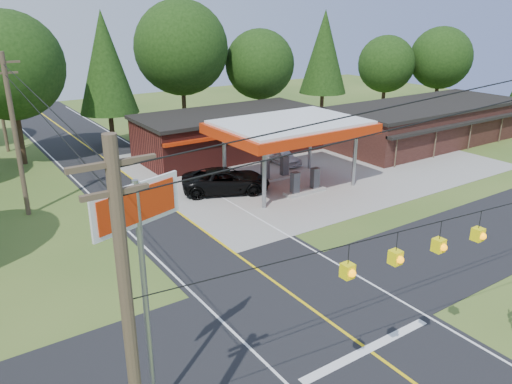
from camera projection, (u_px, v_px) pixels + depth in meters
ground at (307, 306)px, 21.86m from camera, size 120.00×120.00×0.00m
main_highway at (307, 306)px, 21.85m from camera, size 8.00×120.00×0.02m
cross_road at (307, 306)px, 21.85m from camera, size 70.00×7.00×0.02m
lane_center_yellow at (307, 306)px, 21.85m from camera, size 0.15×110.00×0.00m
gas_canopy at (291, 129)px, 35.23m from camera, size 10.60×7.40×4.88m
convenience_store at (230, 133)px, 44.33m from camera, size 16.40×7.55×3.80m
strip_building at (426, 123)px, 48.34m from camera, size 20.40×8.75×3.80m
utility_pole_near_left at (131, 343)px, 11.18m from camera, size 1.80×0.30×10.00m
utility_pole_far_left at (15, 134)px, 29.87m from camera, size 1.80×0.30×10.00m
overhead_beacons at (420, 229)px, 14.52m from camera, size 17.04×2.04×1.03m
treeline_backdrop at (120, 75)px, 38.39m from camera, size 70.27×51.59×13.30m
suv_car at (226, 181)px, 35.21m from camera, size 8.18×8.18×1.72m
sedan_car at (283, 157)px, 41.76m from camera, size 3.80×3.80×1.26m
big_stop_sign at (141, 244)px, 14.01m from camera, size 2.83×0.97×7.93m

